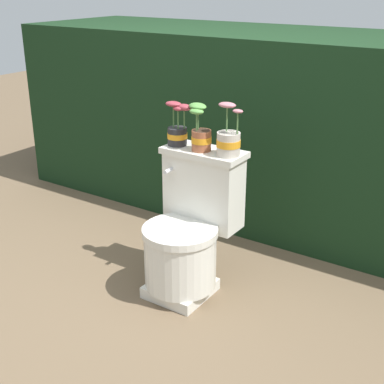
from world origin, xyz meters
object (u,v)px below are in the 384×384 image
(potted_plant_midleft, at_px, (200,132))
(potted_plant_middle, at_px, (229,140))
(toilet, at_px, (189,232))
(potted_plant_left, at_px, (178,130))

(potted_plant_midleft, xyz_separation_m, potted_plant_middle, (0.15, 0.00, -0.02))
(toilet, relative_size, potted_plant_middle, 2.85)
(toilet, distance_m, potted_plant_middle, 0.50)
(potted_plant_left, height_order, potted_plant_middle, potted_plant_middle)
(potted_plant_midleft, bearing_deg, potted_plant_left, 177.17)
(potted_plant_left, xyz_separation_m, potted_plant_middle, (0.29, -0.00, -0.01))
(toilet, relative_size, potted_plant_midleft, 3.13)
(toilet, bearing_deg, potted_plant_left, 141.08)
(potted_plant_left, distance_m, potted_plant_midleft, 0.14)
(potted_plant_middle, bearing_deg, potted_plant_midleft, -178.86)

